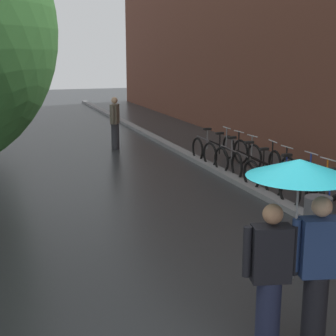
{
  "coord_description": "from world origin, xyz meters",
  "views": [
    {
      "loc": [
        -2.26,
        -3.74,
        3.09
      ],
      "look_at": [
        0.22,
        3.34,
        1.35
      ],
      "focal_mm": 53.26,
      "sensor_mm": 36.0,
      "label": 1
    }
  ],
  "objects_px": {
    "parked_bicycle_5": "(256,164)",
    "couple_under_umbrella": "(296,229)",
    "parked_bicycle_7": "(226,152)",
    "pedestrian_walking_midground": "(115,123)",
    "parked_bicycle_3": "(293,179)",
    "parked_bicycle_2": "(310,187)",
    "parked_bicycle_6": "(238,158)",
    "parked_bicycle_8": "(213,147)",
    "litter_bin": "(317,222)",
    "parked_bicycle_4": "(270,172)"
  },
  "relations": [
    {
      "from": "parked_bicycle_8",
      "to": "litter_bin",
      "type": "distance_m",
      "value": 6.86
    },
    {
      "from": "parked_bicycle_5",
      "to": "litter_bin",
      "type": "bearing_deg",
      "value": -106.81
    },
    {
      "from": "parked_bicycle_4",
      "to": "parked_bicycle_5",
      "type": "bearing_deg",
      "value": 83.67
    },
    {
      "from": "parked_bicycle_3",
      "to": "parked_bicycle_4",
      "type": "xyz_separation_m",
      "value": [
        -0.11,
        0.79,
        0.0
      ]
    },
    {
      "from": "parked_bicycle_3",
      "to": "parked_bicycle_6",
      "type": "height_order",
      "value": "same"
    },
    {
      "from": "parked_bicycle_5",
      "to": "parked_bicycle_8",
      "type": "relative_size",
      "value": 1.03
    },
    {
      "from": "couple_under_umbrella",
      "to": "pedestrian_walking_midground",
      "type": "distance_m",
      "value": 11.69
    },
    {
      "from": "parked_bicycle_2",
      "to": "parked_bicycle_3",
      "type": "bearing_deg",
      "value": 85.45
    },
    {
      "from": "parked_bicycle_3",
      "to": "parked_bicycle_4",
      "type": "bearing_deg",
      "value": 98.06
    },
    {
      "from": "couple_under_umbrella",
      "to": "parked_bicycle_6",
      "type": "bearing_deg",
      "value": 66.82
    },
    {
      "from": "parked_bicycle_3",
      "to": "pedestrian_walking_midground",
      "type": "height_order",
      "value": "pedestrian_walking_midground"
    },
    {
      "from": "parked_bicycle_5",
      "to": "parked_bicycle_7",
      "type": "bearing_deg",
      "value": 92.85
    },
    {
      "from": "parked_bicycle_5",
      "to": "parked_bicycle_6",
      "type": "distance_m",
      "value": 0.83
    },
    {
      "from": "parked_bicycle_6",
      "to": "parked_bicycle_2",
      "type": "bearing_deg",
      "value": -89.32
    },
    {
      "from": "parked_bicycle_4",
      "to": "parked_bicycle_7",
      "type": "distance_m",
      "value": 2.43
    },
    {
      "from": "parked_bicycle_3",
      "to": "couple_under_umbrella",
      "type": "height_order",
      "value": "couple_under_umbrella"
    },
    {
      "from": "parked_bicycle_4",
      "to": "parked_bicycle_7",
      "type": "xyz_separation_m",
      "value": [
        0.02,
        2.43,
        0.0
      ]
    },
    {
      "from": "parked_bicycle_4",
      "to": "pedestrian_walking_midground",
      "type": "bearing_deg",
      "value": 111.62
    },
    {
      "from": "parked_bicycle_5",
      "to": "couple_under_umbrella",
      "type": "xyz_separation_m",
      "value": [
        -3.28,
        -6.65,
        0.97
      ]
    },
    {
      "from": "parked_bicycle_2",
      "to": "parked_bicycle_4",
      "type": "distance_m",
      "value": 1.48
    },
    {
      "from": "parked_bicycle_7",
      "to": "pedestrian_walking_midground",
      "type": "relative_size",
      "value": 0.68
    },
    {
      "from": "parked_bicycle_2",
      "to": "parked_bicycle_8",
      "type": "height_order",
      "value": "same"
    },
    {
      "from": "parked_bicycle_8",
      "to": "parked_bicycle_3",
      "type": "bearing_deg",
      "value": -88.56
    },
    {
      "from": "pedestrian_walking_midground",
      "to": "parked_bicycle_6",
      "type": "bearing_deg",
      "value": -60.71
    },
    {
      "from": "couple_under_umbrella",
      "to": "litter_bin",
      "type": "height_order",
      "value": "couple_under_umbrella"
    },
    {
      "from": "parked_bicycle_6",
      "to": "parked_bicycle_8",
      "type": "xyz_separation_m",
      "value": [
        -0.01,
        1.56,
        0.0
      ]
    },
    {
      "from": "parked_bicycle_7",
      "to": "couple_under_umbrella",
      "type": "xyz_separation_m",
      "value": [
        -3.2,
        -8.24,
        0.97
      ]
    },
    {
      "from": "parked_bicycle_3",
      "to": "pedestrian_walking_midground",
      "type": "xyz_separation_m",
      "value": [
        -2.43,
        6.63,
        0.49
      ]
    },
    {
      "from": "parked_bicycle_2",
      "to": "parked_bicycle_7",
      "type": "height_order",
      "value": "same"
    },
    {
      "from": "pedestrian_walking_midground",
      "to": "parked_bicycle_4",
      "type": "bearing_deg",
      "value": -68.38
    },
    {
      "from": "parked_bicycle_8",
      "to": "couple_under_umbrella",
      "type": "bearing_deg",
      "value": -109.46
    },
    {
      "from": "parked_bicycle_4",
      "to": "parked_bicycle_5",
      "type": "relative_size",
      "value": 0.97
    },
    {
      "from": "parked_bicycle_2",
      "to": "parked_bicycle_3",
      "type": "relative_size",
      "value": 1.03
    },
    {
      "from": "parked_bicycle_8",
      "to": "litter_bin",
      "type": "xyz_separation_m",
      "value": [
        -1.23,
        -6.75,
        0.05
      ]
    },
    {
      "from": "parked_bicycle_2",
      "to": "pedestrian_walking_midground",
      "type": "distance_m",
      "value": 7.72
    },
    {
      "from": "parked_bicycle_3",
      "to": "parked_bicycle_7",
      "type": "xyz_separation_m",
      "value": [
        -0.1,
        3.22,
        0.0
      ]
    },
    {
      "from": "parked_bicycle_3",
      "to": "couple_under_umbrella",
      "type": "xyz_separation_m",
      "value": [
        -3.3,
        -5.02,
        0.97
      ]
    },
    {
      "from": "parked_bicycle_7",
      "to": "pedestrian_walking_midground",
      "type": "xyz_separation_m",
      "value": [
        -2.33,
        3.42,
        0.49
      ]
    },
    {
      "from": "parked_bicycle_2",
      "to": "parked_bicycle_6",
      "type": "bearing_deg",
      "value": 90.68
    },
    {
      "from": "parked_bicycle_4",
      "to": "parked_bicycle_6",
      "type": "relative_size",
      "value": 0.98
    },
    {
      "from": "parked_bicycle_8",
      "to": "parked_bicycle_6",
      "type": "bearing_deg",
      "value": -89.67
    },
    {
      "from": "parked_bicycle_8",
      "to": "couple_under_umbrella",
      "type": "relative_size",
      "value": 0.54
    },
    {
      "from": "parked_bicycle_3",
      "to": "pedestrian_walking_midground",
      "type": "bearing_deg",
      "value": 110.11
    },
    {
      "from": "parked_bicycle_7",
      "to": "litter_bin",
      "type": "xyz_separation_m",
      "value": [
        -1.24,
        -5.94,
        0.05
      ]
    },
    {
      "from": "parked_bicycle_8",
      "to": "parked_bicycle_4",
      "type": "bearing_deg",
      "value": -90.17
    },
    {
      "from": "parked_bicycle_2",
      "to": "parked_bicycle_6",
      "type": "relative_size",
      "value": 0.99
    },
    {
      "from": "parked_bicycle_7",
      "to": "pedestrian_walking_midground",
      "type": "distance_m",
      "value": 4.17
    },
    {
      "from": "parked_bicycle_5",
      "to": "litter_bin",
      "type": "relative_size",
      "value": 1.35
    },
    {
      "from": "parked_bicycle_5",
      "to": "parked_bicycle_8",
      "type": "xyz_separation_m",
      "value": [
        -0.08,
        2.39,
        0.0
      ]
    },
    {
      "from": "couple_under_umbrella",
      "to": "pedestrian_walking_midground",
      "type": "height_order",
      "value": "couple_under_umbrella"
    }
  ]
}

